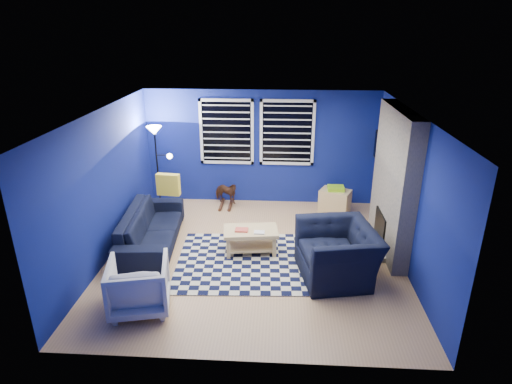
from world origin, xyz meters
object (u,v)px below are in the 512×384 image
(rocking_horse, at_px, (226,193))
(floor_lamp, at_px, (156,142))
(tv, at_px, (381,149))
(sofa, at_px, (151,228))
(armchair_bent, at_px, (139,285))
(cabinet, at_px, (335,201))
(coffee_table, at_px, (251,236))
(armchair_big, at_px, (337,252))

(rocking_horse, distance_m, floor_lamp, 1.83)
(tv, relative_size, rocking_horse, 1.66)
(tv, xyz_separation_m, rocking_horse, (-3.21, 0.15, -1.08))
(tv, bearing_deg, sofa, -158.88)
(tv, height_order, floor_lamp, floor_lamp)
(tv, distance_m, armchair_bent, 5.41)
(armchair_bent, bearing_deg, cabinet, -143.98)
(tv, height_order, rocking_horse, tv)
(armchair_bent, height_order, cabinet, armchair_bent)
(armchair_bent, relative_size, coffee_table, 0.84)
(armchair_big, relative_size, rocking_horse, 2.12)
(sofa, distance_m, cabinet, 3.84)
(rocking_horse, bearing_deg, armchair_bent, -166.74)
(rocking_horse, xyz_separation_m, coffee_table, (0.70, -2.02, -0.00))
(cabinet, bearing_deg, armchair_bent, -107.25)
(tv, bearing_deg, coffee_table, -143.33)
(cabinet, relative_size, floor_lamp, 0.40)
(coffee_table, bearing_deg, armchair_big, -24.85)
(sofa, bearing_deg, rocking_horse, -36.77)
(armchair_bent, relative_size, cabinet, 1.14)
(coffee_table, height_order, cabinet, cabinet)
(armchair_bent, xyz_separation_m, floor_lamp, (-0.62, 3.42, 1.13))
(tv, xyz_separation_m, armchair_big, (-1.09, -2.53, -0.98))
(rocking_horse, distance_m, cabinet, 2.37)
(coffee_table, bearing_deg, sofa, 173.82)
(armchair_bent, bearing_deg, coffee_table, -143.00)
(tv, xyz_separation_m, coffee_table, (-2.51, -1.87, -1.08))
(tv, relative_size, armchair_bent, 1.21)
(floor_lamp, bearing_deg, armchair_big, -34.50)
(coffee_table, distance_m, floor_lamp, 2.94)
(sofa, xyz_separation_m, coffee_table, (1.82, -0.20, -0.01))
(armchair_big, height_order, floor_lamp, floor_lamp)
(armchair_big, bearing_deg, sofa, -115.49)
(tv, xyz_separation_m, cabinet, (-0.85, -0.06, -1.13))
(sofa, bearing_deg, armchair_big, -109.83)
(tv, xyz_separation_m, armchair_bent, (-3.96, -3.55, -1.02))
(armchair_bent, bearing_deg, armchair_big, -172.68)
(sofa, bearing_deg, coffee_table, -101.24)
(sofa, xyz_separation_m, floor_lamp, (-0.24, 1.54, 1.18))
(sofa, height_order, cabinet, sofa)
(tv, distance_m, coffee_table, 3.31)
(armchair_big, relative_size, armchair_bent, 1.54)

